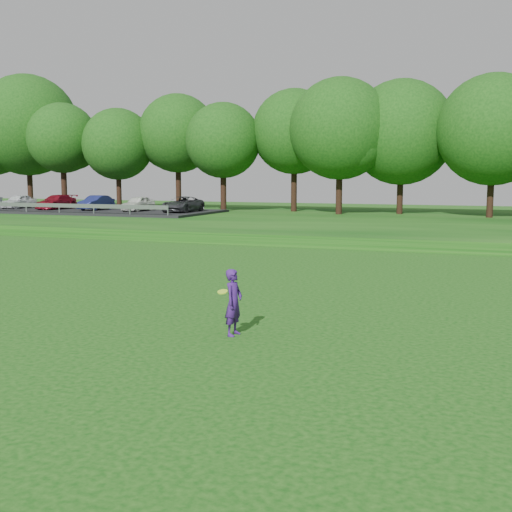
% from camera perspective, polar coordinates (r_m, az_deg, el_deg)
% --- Properties ---
extents(ground, '(140.00, 140.00, 0.00)m').
position_cam_1_polar(ground, '(15.41, -17.24, -6.68)').
color(ground, '#0D430D').
rests_on(ground, ground).
extents(berm, '(130.00, 30.00, 0.60)m').
position_cam_1_polar(berm, '(46.76, 9.48, 3.02)').
color(berm, '#0D430D').
rests_on(berm, ground).
extents(walking_path, '(130.00, 1.60, 0.04)m').
position_cam_1_polar(walking_path, '(33.24, 4.58, 0.95)').
color(walking_path, gray).
rests_on(walking_path, ground).
extents(treeline, '(104.00, 7.00, 15.00)m').
position_cam_1_polar(treeline, '(50.77, 10.60, 12.13)').
color(treeline, '#10400E').
rests_on(treeline, berm).
extents(parking_lot, '(24.00, 9.00, 1.38)m').
position_cam_1_polar(parking_lot, '(55.39, -15.39, 4.27)').
color(parking_lot, black).
rests_on(parking_lot, berm).
extents(woman, '(0.44, 0.72, 1.52)m').
position_cam_1_polar(woman, '(14.50, -2.00, -4.14)').
color(woman, '#411973').
rests_on(woman, ground).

